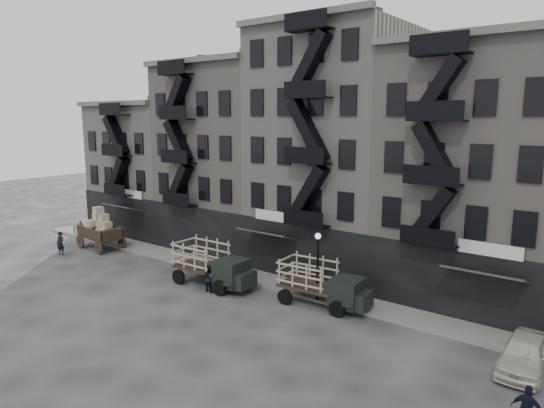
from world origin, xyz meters
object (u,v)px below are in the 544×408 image
Objects in this scene: horse at (77,228)px; stake_truck_east at (322,280)px; stake_truck_west at (212,261)px; wagon at (99,225)px; pedestrian_west at (61,243)px; car_east at (524,353)px; pedestrian_mid at (209,278)px.

horse is 26.69m from stake_truck_east.
stake_truck_west is 1.05× the size of stake_truck_east.
wagon is 2.27× the size of pedestrian_west.
pedestrian_west is at bearing -176.05° from car_east.
stake_truck_west is (14.06, -0.85, -0.37)m from wagon.
pedestrian_mid is at bearing -16.46° from pedestrian_west.
stake_truck_east reaches higher than horse.
stake_truck_west is at bearing -179.10° from car_east.
pedestrian_mid is at bearing -165.39° from stake_truck_east.
horse is 1.18× the size of pedestrian_mid.
wagon is 14.82m from pedestrian_mid.
wagon is at bearing -99.15° from horse.
stake_truck_east is at bearing -12.06° from pedestrian_west.
horse is at bearing -7.56° from pedestrian_mid.
stake_truck_west is at bearing 1.01° from wagon.
pedestrian_west is 15.50m from pedestrian_mid.
pedestrian_mid is (-6.97, -2.35, -0.67)m from stake_truck_east.
stake_truck_east is at bearing -89.40° from horse.
stake_truck_east is 22.72m from pedestrian_west.
wagon reaches higher than pedestrian_west.
car_east is (37.70, -1.22, -0.12)m from horse.
horse is 0.36× the size of stake_truck_west.
car_east is at bearing -8.68° from stake_truck_east.
pedestrian_west reaches higher than pedestrian_mid.
stake_truck_west reaches higher than pedestrian_mid.
wagon reaches higher than stake_truck_west.
horse is 0.48× the size of wagon.
wagon is 0.96× the size of car_east.
car_east is at bearing 0.01° from stake_truck_west.
stake_truck_east is 7.38m from pedestrian_mid.
pedestrian_west reaches higher than horse.
wagon is 32.68m from car_east.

